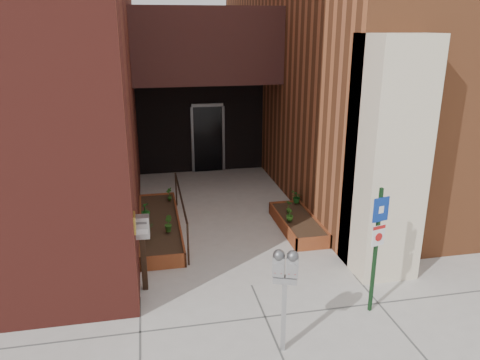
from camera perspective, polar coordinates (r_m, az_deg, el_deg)
ground at (r=8.76m, az=1.42°, el=-12.72°), size 80.00×80.00×0.00m
architecture at (r=14.30m, az=-5.71°, el=20.09°), size 20.00×14.60×10.00m
planter_left at (r=10.93m, az=-9.75°, el=-5.61°), size 0.90×3.60×0.30m
planter_right at (r=10.98m, az=7.05°, el=-5.36°), size 0.80×2.20×0.30m
handrail at (r=10.67m, az=-7.24°, el=-2.52°), size 0.04×3.34×0.90m
parking_meter at (r=6.63m, az=5.53°, el=-11.33°), size 0.37×0.24×1.61m
sign_post at (r=7.74m, az=16.40°, el=-6.79°), size 0.29×0.11×2.16m
payment_dropbox at (r=8.35m, az=-11.86°, el=-6.85°), size 0.29×0.23×1.42m
shrub_left_a at (r=10.00m, az=-11.40°, el=-5.87°), size 0.36×0.36×0.36m
shrub_left_b at (r=10.19m, az=-8.78°, el=-5.28°), size 0.23×0.23×0.36m
shrub_left_c at (r=10.97m, az=-11.46°, el=-3.64°), size 0.29×0.29×0.36m
shrub_left_d at (r=11.94m, az=-8.62°, el=-1.72°), size 0.24×0.24×0.34m
shrub_right_a at (r=10.67m, az=6.07°, el=-4.20°), size 0.22×0.22×0.30m
shrub_right_b at (r=11.11m, az=5.96°, el=-3.22°), size 0.24×0.24×0.32m
shrub_right_c at (r=11.73m, az=6.91°, el=-2.09°), size 0.39×0.39×0.31m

